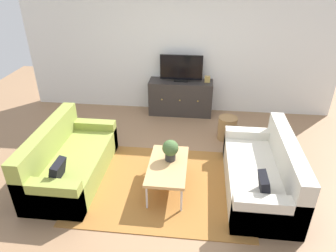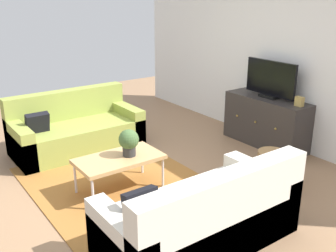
# 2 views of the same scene
# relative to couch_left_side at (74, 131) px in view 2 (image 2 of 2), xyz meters

# --- Properties ---
(ground_plane) EXTENTS (10.00, 10.00, 0.00)m
(ground_plane) POSITION_rel_couch_left_side_xyz_m (1.44, 0.10, -0.27)
(ground_plane) COLOR #997251
(wall_back) EXTENTS (6.40, 0.12, 2.70)m
(wall_back) POSITION_rel_couch_left_side_xyz_m (1.44, 2.65, 1.08)
(wall_back) COLOR white
(wall_back) RESTS_ON ground_plane
(area_rug) EXTENTS (2.50, 1.90, 0.01)m
(area_rug) POSITION_rel_couch_left_side_xyz_m (1.44, -0.05, -0.26)
(area_rug) COLOR #9E662D
(area_rug) RESTS_ON ground_plane
(couch_left_side) EXTENTS (0.87, 1.79, 0.82)m
(couch_left_side) POSITION_rel_couch_left_side_xyz_m (0.00, 0.00, 0.00)
(couch_left_side) COLOR olive
(couch_left_side) RESTS_ON ground_plane
(couch_right_side) EXTENTS (0.87, 1.79, 0.82)m
(couch_right_side) POSITION_rel_couch_left_side_xyz_m (2.88, 0.00, 0.00)
(couch_right_side) COLOR beige
(couch_right_side) RESTS_ON ground_plane
(coffee_table) EXTENTS (0.53, 0.97, 0.42)m
(coffee_table) POSITION_rel_couch_left_side_xyz_m (1.52, -0.10, 0.11)
(coffee_table) COLOR tan
(coffee_table) RESTS_ON ground_plane
(potted_plant) EXTENTS (0.23, 0.23, 0.31)m
(potted_plant) POSITION_rel_couch_left_side_xyz_m (1.54, 0.02, 0.32)
(potted_plant) COLOR #2D2D2D
(potted_plant) RESTS_ON coffee_table
(tv_console) EXTENTS (1.31, 0.47, 0.72)m
(tv_console) POSITION_rel_couch_left_side_xyz_m (1.51, 2.37, 0.09)
(tv_console) COLOR #332D2B
(tv_console) RESTS_ON ground_plane
(flat_screen_tv) EXTENTS (0.86, 0.16, 0.54)m
(flat_screen_tv) POSITION_rel_couch_left_side_xyz_m (1.51, 2.39, 0.72)
(flat_screen_tv) COLOR black
(flat_screen_tv) RESTS_ON tv_console
(mantel_clock) EXTENTS (0.11, 0.07, 0.13)m
(mantel_clock) POSITION_rel_couch_left_side_xyz_m (2.05, 2.37, 0.52)
(mantel_clock) COLOR tan
(mantel_clock) RESTS_ON tv_console
(wicker_basket) EXTENTS (0.34, 0.34, 0.43)m
(wicker_basket) POSITION_rel_couch_left_side_xyz_m (2.44, 1.42, -0.06)
(wicker_basket) COLOR #9E7547
(wicker_basket) RESTS_ON ground_plane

